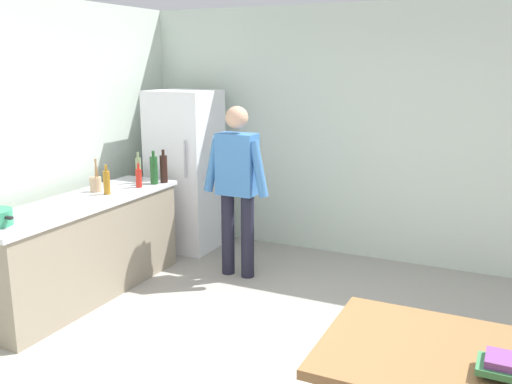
% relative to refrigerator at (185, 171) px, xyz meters
% --- Properties ---
extents(wall_back, '(6.40, 0.12, 2.70)m').
position_rel_refrigerator_xyz_m(wall_back, '(1.90, 0.60, 0.45)').
color(wall_back, silver).
rests_on(wall_back, ground_plane).
extents(kitchen_counter, '(0.64, 2.20, 0.90)m').
position_rel_refrigerator_xyz_m(kitchen_counter, '(-0.10, -1.60, -0.45)').
color(kitchen_counter, gray).
rests_on(kitchen_counter, ground_plane).
extents(refrigerator, '(0.70, 0.67, 1.80)m').
position_rel_refrigerator_xyz_m(refrigerator, '(0.00, 0.00, 0.00)').
color(refrigerator, white).
rests_on(refrigerator, ground_plane).
extents(person, '(0.70, 0.22, 1.70)m').
position_rel_refrigerator_xyz_m(person, '(0.95, -0.55, 0.08)').
color(person, '#1E1E2D').
rests_on(person, ground_plane).
extents(dining_table, '(1.40, 0.90, 0.75)m').
position_rel_refrigerator_xyz_m(dining_table, '(3.30, -2.70, -0.23)').
color(dining_table, olive).
rests_on(dining_table, ground_plane).
extents(utensil_jar, '(0.11, 0.11, 0.32)m').
position_rel_refrigerator_xyz_m(utensil_jar, '(-0.20, -1.26, 0.08)').
color(utensil_jar, tan).
rests_on(utensil_jar, kitchen_counter).
extents(bottle_oil_amber, '(0.06, 0.06, 0.28)m').
position_rel_refrigerator_xyz_m(bottle_oil_amber, '(-0.03, -1.30, 0.12)').
color(bottle_oil_amber, '#996619').
rests_on(bottle_oil_amber, kitchen_counter).
extents(bottle_wine_green, '(0.08, 0.08, 0.34)m').
position_rel_refrigerator_xyz_m(bottle_wine_green, '(0.10, -0.74, 0.15)').
color(bottle_wine_green, '#1E5123').
rests_on(bottle_wine_green, kitchen_counter).
extents(bottle_wine_dark, '(0.08, 0.08, 0.34)m').
position_rel_refrigerator_xyz_m(bottle_wine_dark, '(0.15, -0.64, 0.15)').
color(bottle_wine_dark, black).
rests_on(bottle_wine_dark, kitchen_counter).
extents(bottle_vinegar_tall, '(0.06, 0.06, 0.32)m').
position_rel_refrigerator_xyz_m(bottle_vinegar_tall, '(-0.07, -0.76, 0.14)').
color(bottle_vinegar_tall, gray).
rests_on(bottle_vinegar_tall, kitchen_counter).
extents(bottle_sauce_red, '(0.06, 0.06, 0.24)m').
position_rel_refrigerator_xyz_m(bottle_sauce_red, '(0.05, -0.93, 0.10)').
color(bottle_sauce_red, '#B22319').
rests_on(bottle_sauce_red, kitchen_counter).
extents(book_stack, '(0.26, 0.19, 0.09)m').
position_rel_refrigerator_xyz_m(book_stack, '(3.47, -2.80, -0.10)').
color(book_stack, '#284C8E').
rests_on(book_stack, dining_table).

